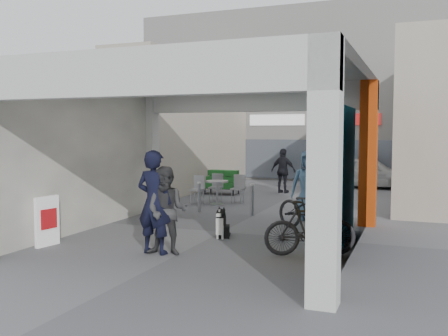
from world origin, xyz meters
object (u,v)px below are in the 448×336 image
at_px(border_collie, 222,225).
at_px(man_elderly, 308,185).
at_px(man_crates, 283,171).
at_px(man_back_turned, 167,211).
at_px(bicycle_front, 312,209).
at_px(produce_stand, 222,185).
at_px(bicycle_rear, 310,228).
at_px(cafe_set, 217,193).
at_px(man_with_dog, 154,202).
at_px(white_van, 368,172).

bearing_deg(border_collie, man_elderly, 47.35).
xyz_separation_m(border_collie, man_crates, (-0.74, 8.05, 0.55)).
distance_m(man_back_turned, bicycle_front, 3.69).
bearing_deg(produce_stand, bicycle_rear, -52.94).
distance_m(cafe_set, bicycle_front, 5.11).
xyz_separation_m(border_collie, bicycle_front, (1.67, 1.32, 0.25)).
height_order(cafe_set, man_with_dog, man_with_dog).
relative_size(border_collie, man_crates, 0.41).
bearing_deg(bicycle_rear, man_elderly, -10.95).
relative_size(bicycle_front, white_van, 0.54).
xyz_separation_m(cafe_set, man_back_turned, (1.64, -6.51, 0.50)).
bearing_deg(man_back_turned, man_elderly, 58.64).
xyz_separation_m(man_back_turned, man_elderly, (1.68, 4.60, 0.08)).
xyz_separation_m(produce_stand, border_collie, (2.74, -6.92, -0.07)).
xyz_separation_m(produce_stand, man_back_turned, (2.32, -8.63, 0.48)).
xyz_separation_m(border_collie, bicycle_rear, (2.06, -0.81, 0.24)).
height_order(man_with_dog, man_crates, man_with_dog).
height_order(cafe_set, white_van, white_van).
distance_m(cafe_set, man_with_dog, 6.70).
bearing_deg(produce_stand, man_crates, 34.73).
bearing_deg(man_with_dog, border_collie, -108.42).
distance_m(man_elderly, man_crates, 5.53).
relative_size(man_crates, bicycle_front, 0.83).
bearing_deg(bicycle_rear, man_back_turned, 86.64).
relative_size(produce_stand, man_crates, 0.79).
bearing_deg(bicycle_rear, cafe_set, 13.05).
height_order(man_back_turned, man_crates, man_crates).
height_order(border_collie, man_with_dog, man_with_dog).
distance_m(man_with_dog, man_elderly, 5.00).
distance_m(cafe_set, man_crates, 3.55).
bearing_deg(border_collie, bicycle_rear, -40.65).
xyz_separation_m(cafe_set, man_crates, (1.32, 3.25, 0.51)).
distance_m(cafe_set, white_van, 7.37).
xyz_separation_m(cafe_set, bicycle_front, (3.73, -3.48, 0.21)).
distance_m(man_crates, bicycle_front, 7.16).
bearing_deg(cafe_set, bicycle_front, -43.01).
bearing_deg(border_collie, man_with_dog, -130.95).
xyz_separation_m(man_crates, bicycle_rear, (2.81, -8.86, -0.31)).
xyz_separation_m(bicycle_rear, white_van, (-0.03, 11.73, 0.12)).
height_order(man_crates, white_van, man_crates).
xyz_separation_m(cafe_set, man_elderly, (3.32, -1.91, 0.58)).
relative_size(man_with_dog, white_van, 0.53).
height_order(bicycle_rear, white_van, white_van).
xyz_separation_m(man_elderly, white_van, (0.79, 8.03, -0.27)).
relative_size(man_with_dog, man_back_turned, 1.18).
height_order(cafe_set, bicycle_rear, bicycle_rear).
xyz_separation_m(man_with_dog, bicycle_rear, (2.75, 0.91, -0.46)).
xyz_separation_m(cafe_set, produce_stand, (-0.68, 2.12, 0.03)).
relative_size(bicycle_front, bicycle_rear, 1.17).
bearing_deg(bicycle_front, man_elderly, 44.21).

